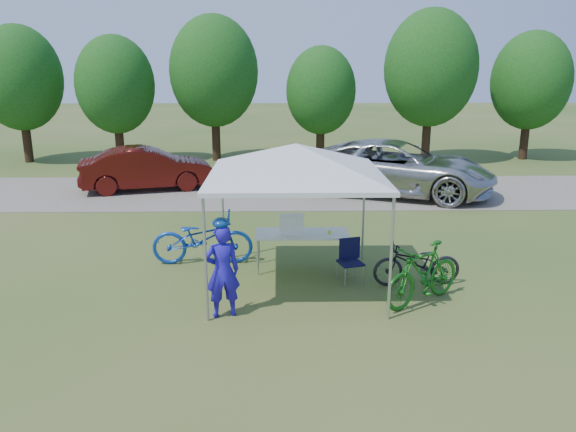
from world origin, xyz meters
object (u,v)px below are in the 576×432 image
bike_blue (203,238)px  minivan (396,168)px  folding_chair (350,257)px  bike_green (423,274)px  cooler (291,224)px  cyclist (222,271)px  bike_dark (417,263)px  sedan (147,168)px  folding_table (302,235)px

bike_blue → minivan: 8.35m
folding_chair → bike_green: (1.15, -1.09, 0.05)m
cooler → minivan: size_ratio=0.08×
cyclist → bike_dark: size_ratio=0.95×
folding_chair → sedan: bearing=108.4°
minivan → sedan: bearing=105.6°
folding_chair → bike_dark: 1.28m
folding_table → folding_chair: 1.15m
cyclist → sedan: cyclist is taller
cyclist → minivan: 10.11m
folding_table → bike_blue: bearing=169.8°
folding_chair → bike_green: 1.58m
folding_chair → sedan: 10.01m
folding_chair → minivan: 7.79m
bike_green → minivan: bearing=135.9°
bike_dark → sedan: bearing=-144.4°
folding_table → cyclist: cyclist is taller
bike_blue → bike_dark: bearing=-109.7°
bike_green → bike_dark: 0.84m
folding_chair → bike_dark: (1.25, -0.26, -0.05)m
cyclist → bike_blue: size_ratio=0.76×
folding_table → bike_green: size_ratio=1.04×
bike_green → bike_dark: bike_green is taller
folding_chair → cyclist: cyclist is taller
cooler → bike_blue: size_ratio=0.24×
bike_blue → sedan: sedan is taller
cooler → cyclist: bearing=-118.5°
folding_table → sedan: sedan is taller
bike_blue → bike_dark: bike_blue is taller
minivan → cooler: bearing=173.5°
bike_blue → bike_green: bike_blue is taller
folding_chair → minivan: minivan is taller
cooler → minivan: minivan is taller
cooler → minivan: 7.60m
cyclist → folding_chair: bearing=-162.1°
folding_table → cooler: bearing=180.0°
cyclist → bike_green: cyclist is taller
bike_green → folding_table: bearing=-166.1°
bike_dark → bike_green: bearing=-10.8°
cyclist → bike_blue: bearing=-91.1°
cooler → folding_chair: bearing=-30.6°
cooler → bike_green: (2.28, -1.75, -0.42)m
sedan → folding_chair: bearing=-159.8°
sedan → folding_table: bearing=-162.1°
cyclist → bike_dark: bearing=-176.0°
folding_table → minivan: minivan is taller
bike_green → minivan: minivan is taller
folding_chair → bike_dark: bearing=-28.5°
bike_blue → sedan: 7.67m
cyclist → bike_dark: cyclist is taller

